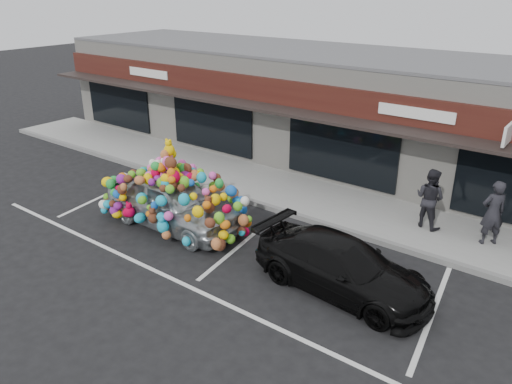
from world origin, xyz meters
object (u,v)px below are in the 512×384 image
Objects in this scene: black_sedan at (342,266)px; pedestrian_b at (430,198)px; pedestrian_a at (493,213)px; toy_car at (173,197)px.

black_sedan is 4.32m from pedestrian_b.
pedestrian_b is at bearing -42.00° from pedestrian_a.
toy_car is 2.61× the size of pedestrian_a.
black_sedan is at bearing 19.92° from pedestrian_a.
black_sedan is at bearing 95.90° from pedestrian_b.
toy_car reaches higher than pedestrian_b.
pedestrian_a reaches higher than black_sedan.
pedestrian_a is 1.72m from pedestrian_b.
toy_car is 7.51m from pedestrian_b.
pedestrian_b is at bearing -3.12° from black_sedan.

